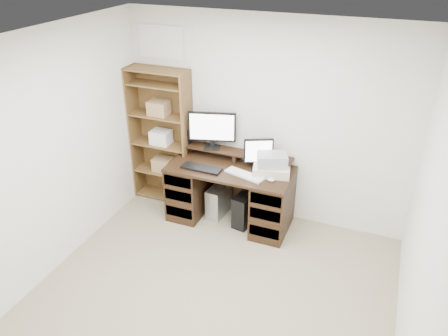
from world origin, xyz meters
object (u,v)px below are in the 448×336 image
Objects in this scene: tower_silver at (219,200)px; tower_black at (246,208)px; bookshelf at (162,135)px; desk at (230,193)px; monitor_wide at (212,128)px; monitor_small at (258,153)px; printer at (272,169)px.

tower_silver is 0.90× the size of tower_black.
bookshelf is (-1.25, 0.20, 0.71)m from tower_black.
tower_black is (0.39, -0.05, 0.01)m from tower_silver.
desk is 2.62× the size of monitor_wide.
bookshelf reaches higher than monitor_small.
printer is at bearing -27.15° from monitor_wide.
bookshelf reaches higher than tower_black.
tower_silver is 1.12m from bookshelf.
tower_black reaches higher than tower_silver.
bookshelf is at bearing 164.34° from monitor_wide.
printer is at bearing 2.50° from tower_silver.
desk is 0.65m from monitor_small.
bookshelf is (-1.54, 0.17, 0.12)m from printer.
monitor_small is at bearing 55.58° from tower_black.
monitor_small is at bearing 9.91° from tower_silver.
monitor_small is (0.63, -0.10, -0.17)m from monitor_wide.
monitor_small is 0.90m from tower_silver.
bookshelf is at bearing 168.45° from desk.
monitor_small reaches higher than tower_silver.
printer reaches higher than tower_silver.
tower_black is 0.25× the size of bookshelf.
bookshelf is at bearing 174.95° from tower_silver.
desk is at bearing -48.43° from monitor_wide.
bookshelf is (-1.04, 0.21, 0.53)m from desk.
monitor_small is 0.90× the size of printer.
monitor_wide is (-0.33, 0.21, 0.74)m from desk.
desk is 3.70× the size of tower_silver.
desk reaches higher than tower_black.
monitor_small reaches higher than desk.
monitor_wide is 1.08m from tower_black.
tower_silver is (0.14, -0.14, -0.93)m from monitor_wide.
monitor_wide is at bearing 138.79° from tower_silver.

